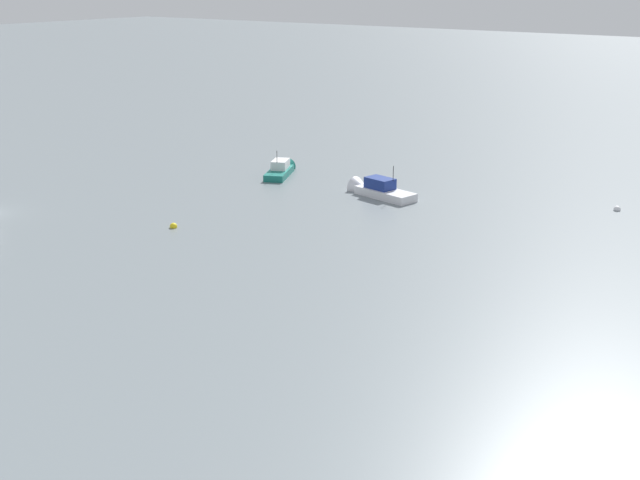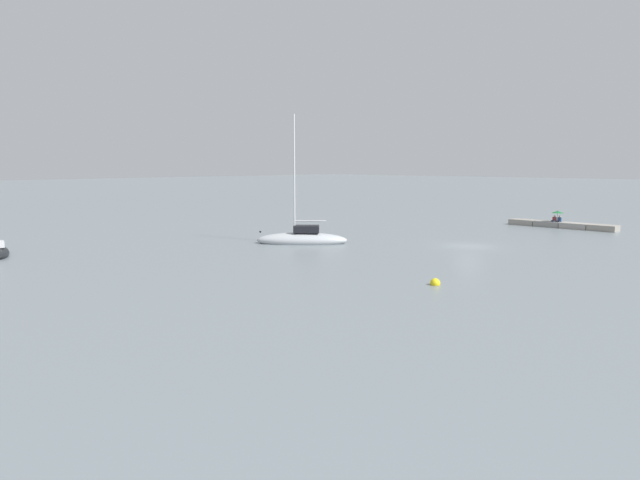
{
  "view_description": "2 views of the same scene",
  "coord_description": "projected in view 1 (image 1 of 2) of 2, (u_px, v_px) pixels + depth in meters",
  "views": [
    {
      "loc": [
        38.51,
        64.02,
        20.0
      ],
      "look_at": [
        -2.95,
        34.01,
        3.36
      ],
      "focal_mm": 46.08,
      "sensor_mm": 36.0,
      "label": 1
    },
    {
      "loc": [
        -25.57,
        45.57,
        7.29
      ],
      "look_at": [
        -5.13,
        24.41,
        3.37
      ],
      "focal_mm": 32.29,
      "sensor_mm": 36.0,
      "label": 2
    }
  ],
  "objects": [
    {
      "name": "motorboat_white_mid",
      "position": [
        376.0,
        191.0,
        77.63
      ],
      "size": [
        3.57,
        7.42,
        4.0
      ],
      "rotation": [
        0.0,
        0.0,
        2.94
      ],
      "color": "silver",
      "rests_on": "ground_plane"
    },
    {
      "name": "mooring_buoy_mid",
      "position": [
        173.0,
        226.0,
        67.79
      ],
      "size": [
        0.62,
        0.62,
        0.62
      ],
      "color": "yellow",
      "rests_on": "ground_plane"
    },
    {
      "name": "motorboat_teal_near",
      "position": [
        281.0,
        170.0,
        85.88
      ],
      "size": [
        6.65,
        4.53,
        3.61
      ],
      "rotation": [
        0.0,
        0.0,
        2.01
      ],
      "color": "#197266",
      "rests_on": "ground_plane"
    },
    {
      "name": "mooring_buoy_near",
      "position": [
        617.0,
        209.0,
        72.73
      ],
      "size": [
        0.62,
        0.62,
        0.62
      ],
      "color": "white",
      "rests_on": "ground_plane"
    }
  ]
}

